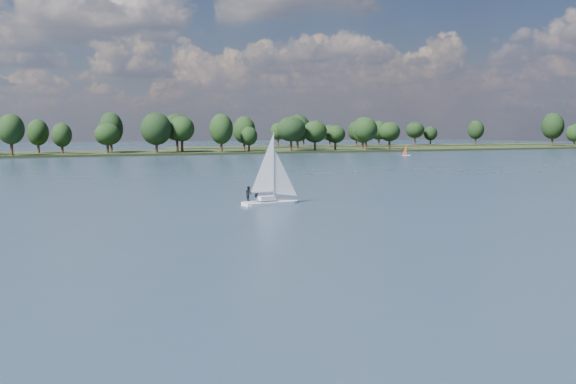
# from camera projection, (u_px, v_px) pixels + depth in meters

# --- Properties ---
(ground) EXTENTS (700.00, 700.00, 0.00)m
(ground) POSITION_uv_depth(u_px,v_px,m) (117.00, 178.00, 112.37)
(ground) COLOR #233342
(ground) RESTS_ON ground
(far_shore) EXTENTS (660.00, 40.00, 1.50)m
(far_shore) POSITION_uv_depth(u_px,v_px,m) (60.00, 155.00, 213.85)
(far_shore) COLOR black
(far_shore) RESTS_ON ground
(far_shore_back) EXTENTS (220.00, 30.00, 1.40)m
(far_shore_back) POSITION_uv_depth(u_px,v_px,m) (386.00, 146.00, 323.25)
(far_shore_back) COLOR black
(far_shore_back) RESTS_ON ground
(sailboat) EXTENTS (6.69, 2.68, 8.56)m
(sailboat) POSITION_uv_depth(u_px,v_px,m) (269.00, 183.00, 72.29)
(sailboat) COLOR silver
(sailboat) RESTS_ON ground
(dinghy_orange) EXTENTS (2.62, 1.60, 3.92)m
(dinghy_orange) POSITION_uv_depth(u_px,v_px,m) (406.00, 153.00, 210.22)
(dinghy_orange) COLOR white
(dinghy_orange) RESTS_ON ground
(treeline) EXTENTS (563.01, 73.79, 18.42)m
(treeline) POSITION_uv_depth(u_px,v_px,m) (20.00, 131.00, 205.48)
(treeline) COLOR black
(treeline) RESTS_ON ground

